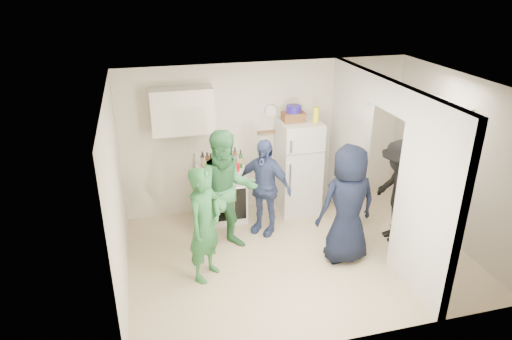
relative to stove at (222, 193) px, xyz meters
The scene contains 38 objects.
floor 1.68m from the stove, 57.84° to the right, with size 4.80×4.80×0.00m, color beige.
wall_back 1.22m from the stove, 20.96° to the left, with size 4.80×4.80×0.00m, color silver.
wall_front 3.29m from the stove, 74.33° to the right, with size 4.80×4.80×0.00m, color silver.
wall_left 2.21m from the stove, 138.32° to the right, with size 3.40×3.40×0.00m, color silver.
wall_right 3.62m from the stove, 22.79° to the right, with size 3.40×3.40×0.00m, color silver.
ceiling 2.60m from the stove, 57.84° to the right, with size 4.80×4.80×0.00m, color white.
partition_pier_back 2.22m from the stove, ahead, with size 0.12×1.20×2.50m, color silver.
partition_pier_front 3.31m from the stove, 50.15° to the right, with size 0.12×1.20×2.50m, color silver.
partition_header 3.08m from the stove, 33.61° to the right, with size 0.12×1.00×0.40m, color silver.
stove is the anchor object (origin of this frame).
upper_cabinet 1.50m from the stove, 164.44° to the left, with size 0.95×0.34×0.70m, color silver.
fridge 1.35m from the stove, ahead, with size 0.65×0.64×1.59m, color silver.
wicker_basket 1.70m from the stove, ahead, with size 0.35×0.25×0.15m, color brown.
blue_bowl 1.80m from the stove, ahead, with size 0.24×0.24×0.11m, color #261595.
yellow_cup_stack_top 1.98m from the stove, ahead, with size 0.09×0.09×0.25m, color #FFFD15.
wall_clock 1.57m from the stove, 18.78° to the left, with size 0.22×0.22×0.03m, color white.
spice_shelf 1.27m from the stove, 18.01° to the left, with size 0.35×0.08×0.03m, color olive.
nook_window 3.65m from the stove, 19.85° to the right, with size 0.03×0.70×0.80m, color black.
nook_window_frame 3.63m from the stove, 19.93° to the right, with size 0.04×0.76×0.86m, color white.
nook_valance 3.74m from the stove, 20.08° to the right, with size 0.04×0.82×0.18m, color white.
yellow_cup_stack_stove 0.64m from the stove, 118.61° to the right, with size 0.09×0.09×0.25m, color #FFB015.
red_cup 0.60m from the stove, 42.27° to the right, with size 0.09×0.09×0.12m, color red.
person_green_left 1.62m from the stove, 108.15° to the right, with size 0.58×0.38×1.59m, color #2B6D3A.
person_green_center 1.00m from the stove, 95.11° to the right, with size 0.89×0.69×1.83m, color #3A854A.
person_denim 0.86m from the stove, 45.69° to the right, with size 0.90×0.38×1.54m, color #3D5185.
person_navy 2.19m from the stove, 47.02° to the right, with size 0.84×0.55×1.72m, color black.
person_nook 2.75m from the stove, 28.27° to the right, with size 1.03×0.59×1.60m, color black.
bottle_a 0.66m from the stove, 157.97° to the left, with size 0.06×0.06×0.26m, color brown.
bottle_b 0.63m from the stove, 150.64° to the right, with size 0.07×0.07×0.29m, color #2B4C19.
bottle_c 0.63m from the stove, 122.39° to the left, with size 0.06×0.06×0.28m, color silver.
bottle_d 0.61m from the stove, 78.40° to the right, with size 0.07×0.07×0.30m, color brown.
bottle_e 0.64m from the stove, 58.93° to the left, with size 0.06×0.06×0.31m, color #9498A3.
bottle_f 0.61m from the stove, ahead, with size 0.08×0.08×0.24m, color #163C20.
bottle_g 0.66m from the stove, 27.02° to the left, with size 0.06×0.06×0.26m, color brown.
bottle_h 0.70m from the stove, 156.23° to the right, with size 0.06×0.06×0.32m, color #A5ABB1.
bottle_i 0.63m from the stove, 69.18° to the left, with size 0.07×0.07×0.32m, color #560E0E.
bottle_j 0.69m from the stove, 15.59° to the right, with size 0.06×0.06×0.31m, color #246928.
bottle_k 0.63m from the stove, 168.34° to the left, with size 0.07×0.07×0.26m, color brown.
Camera 1 is at (-1.99, -5.24, 3.82)m, focal length 32.00 mm.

